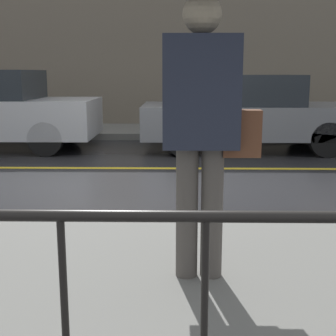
# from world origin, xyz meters

# --- Properties ---
(ground_plane) EXTENTS (80.00, 80.00, 0.00)m
(ground_plane) POSITION_xyz_m (0.00, 0.00, 0.00)
(ground_plane) COLOR #262628
(sidewalk_near) EXTENTS (28.00, 3.09, 0.15)m
(sidewalk_near) POSITION_xyz_m (0.00, -4.69, 0.07)
(sidewalk_near) COLOR slate
(sidewalk_near) RESTS_ON ground_plane
(sidewalk_far) EXTENTS (28.00, 2.15, 0.15)m
(sidewalk_far) POSITION_xyz_m (0.00, 4.22, 0.07)
(sidewalk_far) COLOR slate
(sidewalk_far) RESTS_ON ground_plane
(lane_marking) EXTENTS (25.20, 0.12, 0.01)m
(lane_marking) POSITION_xyz_m (0.00, 0.00, 0.00)
(lane_marking) COLOR gold
(lane_marking) RESTS_ON ground_plane
(building_storefront) EXTENTS (28.00, 0.30, 6.23)m
(building_storefront) POSITION_xyz_m (0.00, 5.44, 3.12)
(building_storefront) COLOR #706656
(building_storefront) RESTS_ON ground_plane
(pedestrian) EXTENTS (0.97, 0.97, 2.22)m
(pedestrian) POSITION_xyz_m (0.72, -4.31, 1.81)
(pedestrian) COLOR #4C4742
(pedestrian) RESTS_ON sidewalk_near
(car_grey) EXTENTS (4.15, 1.85, 1.46)m
(car_grey) POSITION_xyz_m (1.93, 1.89, 0.74)
(car_grey) COLOR slate
(car_grey) RESTS_ON ground_plane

